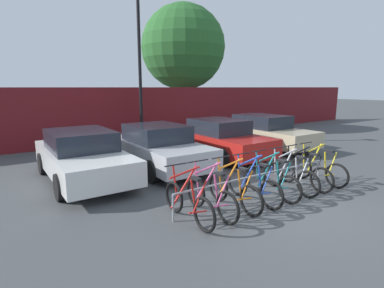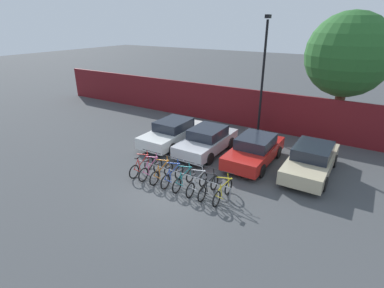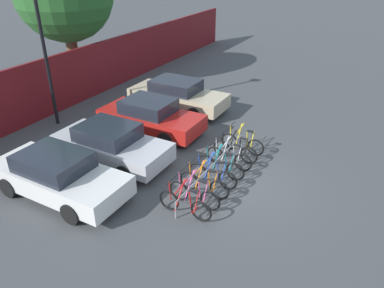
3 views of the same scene
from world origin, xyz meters
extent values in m
plane|color=#424447|center=(0.00, 0.00, 0.00)|extent=(120.00, 120.00, 0.00)
cube|color=maroon|center=(0.00, 9.50, 1.28)|extent=(36.00, 0.16, 2.56)
cylinder|color=gray|center=(-0.09, 0.68, 0.55)|extent=(4.73, 0.04, 0.04)
cylinder|color=gray|center=(-2.46, 0.68, 0.28)|extent=(0.04, 0.04, 0.55)
cylinder|color=gray|center=(2.28, 0.68, 0.28)|extent=(0.04, 0.04, 0.55)
torus|color=black|center=(-2.21, 0.00, 0.33)|extent=(0.06, 0.66, 0.66)
torus|color=black|center=(-2.21, 1.05, 0.33)|extent=(0.06, 0.66, 0.66)
cylinder|color=red|center=(-2.21, 0.68, 0.65)|extent=(0.60, 0.04, 0.76)
cylinder|color=red|center=(-2.21, 0.63, 0.96)|extent=(0.68, 0.04, 0.16)
cylinder|color=red|center=(-2.21, 0.35, 0.59)|extent=(0.14, 0.04, 0.63)
cylinder|color=red|center=(-2.21, 0.15, 0.61)|extent=(0.32, 0.03, 0.58)
cylinder|color=red|center=(-2.21, 0.20, 0.31)|extent=(0.40, 0.03, 0.08)
cylinder|color=red|center=(-2.21, 1.01, 0.68)|extent=(0.12, 0.04, 0.69)
cylinder|color=black|center=(-2.21, 0.97, 1.04)|extent=(0.52, 0.03, 0.03)
cube|color=black|center=(-2.21, 0.25, 0.93)|extent=(0.10, 0.22, 0.05)
torus|color=black|center=(-1.66, 0.00, 0.33)|extent=(0.06, 0.66, 0.66)
torus|color=black|center=(-1.66, 1.05, 0.33)|extent=(0.06, 0.66, 0.66)
cylinder|color=#E55993|center=(-1.66, 0.68, 0.65)|extent=(0.60, 0.04, 0.76)
cylinder|color=#E55993|center=(-1.66, 0.63, 0.96)|extent=(0.68, 0.04, 0.16)
cylinder|color=#E55993|center=(-1.66, 0.35, 0.59)|extent=(0.14, 0.04, 0.63)
cylinder|color=#E55993|center=(-1.66, 0.15, 0.61)|extent=(0.32, 0.03, 0.58)
cylinder|color=#E55993|center=(-1.66, 0.20, 0.31)|extent=(0.40, 0.03, 0.08)
cylinder|color=#E55993|center=(-1.66, 1.01, 0.68)|extent=(0.12, 0.04, 0.69)
cylinder|color=black|center=(-1.66, 0.97, 1.04)|extent=(0.52, 0.03, 0.03)
cube|color=black|center=(-1.66, 0.25, 0.93)|extent=(0.10, 0.22, 0.05)
torus|color=black|center=(-1.04, 0.00, 0.33)|extent=(0.06, 0.66, 0.66)
torus|color=black|center=(-1.04, 1.05, 0.33)|extent=(0.06, 0.66, 0.66)
cylinder|color=orange|center=(-1.04, 0.68, 0.65)|extent=(0.60, 0.04, 0.76)
cylinder|color=orange|center=(-1.04, 0.63, 0.96)|extent=(0.68, 0.04, 0.16)
cylinder|color=orange|center=(-1.04, 0.35, 0.59)|extent=(0.14, 0.04, 0.63)
cylinder|color=orange|center=(-1.04, 0.15, 0.61)|extent=(0.32, 0.03, 0.58)
cylinder|color=orange|center=(-1.04, 0.20, 0.31)|extent=(0.40, 0.03, 0.08)
cylinder|color=orange|center=(-1.04, 1.01, 0.68)|extent=(0.12, 0.04, 0.69)
cylinder|color=black|center=(-1.04, 0.97, 1.04)|extent=(0.52, 0.03, 0.03)
cube|color=black|center=(-1.04, 0.25, 0.93)|extent=(0.10, 0.22, 0.05)
torus|color=black|center=(-0.44, 0.00, 0.33)|extent=(0.06, 0.66, 0.66)
torus|color=black|center=(-0.44, 1.05, 0.33)|extent=(0.06, 0.66, 0.66)
cylinder|color=#284CB7|center=(-0.44, 0.68, 0.65)|extent=(0.60, 0.04, 0.76)
cylinder|color=#284CB7|center=(-0.44, 0.63, 0.96)|extent=(0.68, 0.04, 0.16)
cylinder|color=#284CB7|center=(-0.44, 0.35, 0.59)|extent=(0.14, 0.04, 0.63)
cylinder|color=#284CB7|center=(-0.44, 0.15, 0.61)|extent=(0.32, 0.03, 0.58)
cylinder|color=#284CB7|center=(-0.44, 0.20, 0.31)|extent=(0.40, 0.03, 0.08)
cylinder|color=#284CB7|center=(-0.44, 1.01, 0.68)|extent=(0.12, 0.04, 0.69)
cylinder|color=black|center=(-0.44, 0.97, 1.04)|extent=(0.52, 0.03, 0.03)
cube|color=black|center=(-0.44, 0.25, 0.93)|extent=(0.10, 0.22, 0.05)
torus|color=black|center=(0.16, 0.00, 0.33)|extent=(0.06, 0.66, 0.66)
torus|color=black|center=(0.16, 1.05, 0.33)|extent=(0.06, 0.66, 0.66)
cylinder|color=#197A7F|center=(0.16, 0.68, 0.65)|extent=(0.60, 0.04, 0.76)
cylinder|color=#197A7F|center=(0.16, 0.63, 0.96)|extent=(0.68, 0.04, 0.16)
cylinder|color=#197A7F|center=(0.16, 0.35, 0.59)|extent=(0.14, 0.04, 0.63)
cylinder|color=#197A7F|center=(0.16, 0.15, 0.61)|extent=(0.32, 0.03, 0.58)
cylinder|color=#197A7F|center=(0.16, 0.20, 0.31)|extent=(0.40, 0.03, 0.08)
cylinder|color=#197A7F|center=(0.16, 1.01, 0.68)|extent=(0.12, 0.04, 0.69)
cylinder|color=black|center=(0.16, 0.97, 1.04)|extent=(0.52, 0.03, 0.03)
cube|color=black|center=(0.16, 0.25, 0.93)|extent=(0.10, 0.22, 0.05)
torus|color=black|center=(0.82, 0.00, 0.33)|extent=(0.06, 0.66, 0.66)
torus|color=black|center=(0.82, 1.05, 0.33)|extent=(0.06, 0.66, 0.66)
cylinder|color=#B7B7BC|center=(0.82, 0.68, 0.65)|extent=(0.60, 0.04, 0.76)
cylinder|color=#B7B7BC|center=(0.82, 0.63, 0.96)|extent=(0.68, 0.04, 0.16)
cylinder|color=#B7B7BC|center=(0.82, 0.35, 0.59)|extent=(0.14, 0.04, 0.63)
cylinder|color=#B7B7BC|center=(0.82, 0.15, 0.61)|extent=(0.32, 0.03, 0.58)
cylinder|color=#B7B7BC|center=(0.82, 0.20, 0.31)|extent=(0.40, 0.03, 0.08)
cylinder|color=#B7B7BC|center=(0.82, 1.01, 0.68)|extent=(0.12, 0.04, 0.69)
cylinder|color=black|center=(0.82, 0.97, 1.04)|extent=(0.52, 0.03, 0.03)
cube|color=black|center=(0.82, 0.25, 0.93)|extent=(0.10, 0.22, 0.05)
torus|color=black|center=(1.37, 0.00, 0.33)|extent=(0.06, 0.66, 0.66)
torus|color=black|center=(1.37, 1.05, 0.33)|extent=(0.06, 0.66, 0.66)
cylinder|color=black|center=(1.37, 0.68, 0.65)|extent=(0.60, 0.04, 0.76)
cylinder|color=black|center=(1.37, 0.63, 0.96)|extent=(0.68, 0.04, 0.16)
cylinder|color=black|center=(1.37, 0.35, 0.59)|extent=(0.14, 0.04, 0.63)
cylinder|color=black|center=(1.37, 0.15, 0.61)|extent=(0.32, 0.03, 0.58)
cylinder|color=black|center=(1.37, 0.20, 0.31)|extent=(0.40, 0.03, 0.08)
cylinder|color=black|center=(1.37, 1.01, 0.68)|extent=(0.12, 0.04, 0.69)
cylinder|color=black|center=(1.37, 0.97, 1.04)|extent=(0.52, 0.03, 0.03)
cube|color=black|center=(1.37, 0.25, 0.93)|extent=(0.10, 0.22, 0.05)
torus|color=black|center=(2.03, 0.00, 0.33)|extent=(0.06, 0.66, 0.66)
torus|color=black|center=(2.03, 1.05, 0.33)|extent=(0.06, 0.66, 0.66)
cylinder|color=yellow|center=(2.03, 0.68, 0.65)|extent=(0.60, 0.04, 0.76)
cylinder|color=yellow|center=(2.03, 0.63, 0.96)|extent=(0.68, 0.04, 0.16)
cylinder|color=yellow|center=(2.03, 0.35, 0.59)|extent=(0.14, 0.04, 0.63)
cylinder|color=yellow|center=(2.03, 0.15, 0.61)|extent=(0.32, 0.03, 0.58)
cylinder|color=yellow|center=(2.03, 0.20, 0.31)|extent=(0.40, 0.03, 0.08)
cylinder|color=yellow|center=(2.03, 1.01, 0.68)|extent=(0.12, 0.04, 0.69)
cylinder|color=black|center=(2.03, 0.97, 1.04)|extent=(0.52, 0.03, 0.03)
cube|color=black|center=(2.03, 0.25, 0.93)|extent=(0.10, 0.22, 0.05)
cube|color=silver|center=(-3.17, 4.39, 0.57)|extent=(1.80, 4.47, 0.62)
cube|color=#1E232D|center=(-3.17, 4.50, 1.14)|extent=(1.58, 2.06, 0.52)
cylinder|color=black|center=(-4.03, 5.69, 0.32)|extent=(0.20, 0.64, 0.64)
cylinder|color=black|center=(-2.32, 5.69, 0.32)|extent=(0.20, 0.64, 0.64)
cylinder|color=black|center=(-4.03, 3.09, 0.32)|extent=(0.20, 0.64, 0.64)
cylinder|color=black|center=(-2.32, 3.09, 0.32)|extent=(0.20, 0.64, 0.64)
cube|color=#B7B7BC|center=(-0.85, 4.29, 0.57)|extent=(1.80, 4.23, 0.62)
cube|color=#1E232D|center=(-0.85, 4.40, 1.14)|extent=(1.58, 1.95, 0.52)
cylinder|color=black|center=(-1.70, 5.52, 0.32)|extent=(0.20, 0.64, 0.64)
cylinder|color=black|center=(0.01, 5.52, 0.32)|extent=(0.20, 0.64, 0.64)
cylinder|color=black|center=(-1.70, 3.07, 0.32)|extent=(0.20, 0.64, 0.64)
cylinder|color=black|center=(0.01, 3.07, 0.32)|extent=(0.20, 0.64, 0.64)
cube|color=red|center=(1.82, 4.44, 0.57)|extent=(1.80, 4.26, 0.62)
cube|color=#1E232D|center=(1.82, 4.55, 1.14)|extent=(1.58, 1.96, 0.52)
cylinder|color=black|center=(0.96, 5.68, 0.32)|extent=(0.20, 0.64, 0.64)
cylinder|color=black|center=(2.67, 5.68, 0.32)|extent=(0.20, 0.64, 0.64)
cylinder|color=black|center=(0.96, 3.20, 0.32)|extent=(0.20, 0.64, 0.64)
cylinder|color=black|center=(2.67, 3.20, 0.32)|extent=(0.20, 0.64, 0.64)
cube|color=#C1B28E|center=(4.49, 4.76, 0.57)|extent=(1.80, 4.58, 0.62)
cube|color=#1E232D|center=(4.49, 4.88, 1.14)|extent=(1.58, 2.11, 0.52)
cylinder|color=black|center=(3.63, 6.09, 0.32)|extent=(0.20, 0.64, 0.64)
cylinder|color=black|center=(5.34, 6.09, 0.32)|extent=(0.20, 0.64, 0.64)
cylinder|color=black|center=(3.63, 3.44, 0.32)|extent=(0.20, 0.64, 0.64)
cylinder|color=black|center=(5.34, 3.44, 0.32)|extent=(0.20, 0.64, 0.64)
cylinder|color=black|center=(0.52, 8.50, 3.38)|extent=(0.14, 0.14, 6.76)
cube|color=black|center=(0.52, 8.50, 6.91)|extent=(0.24, 0.44, 0.20)
cylinder|color=brown|center=(4.59, 11.30, 1.51)|extent=(0.59, 0.59, 3.02)
sphere|color=#286028|center=(4.59, 11.30, 4.85)|extent=(4.88, 4.88, 4.88)
camera|label=1|loc=(-5.21, -4.02, 2.57)|focal=28.00mm
camera|label=2|loc=(6.45, -8.86, 6.71)|focal=28.00mm
camera|label=3|loc=(-9.55, -3.81, 6.85)|focal=35.00mm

